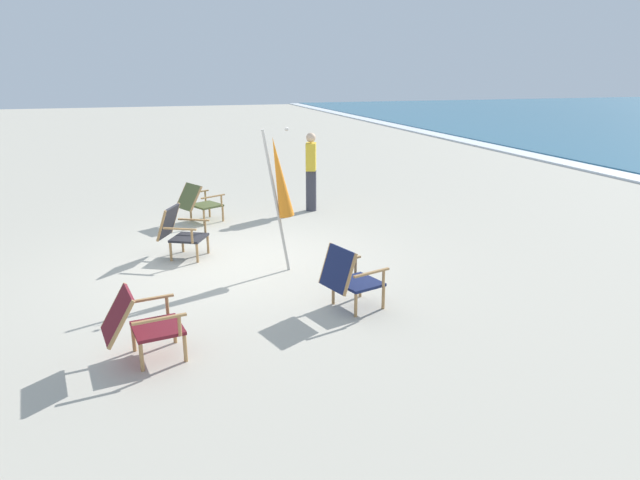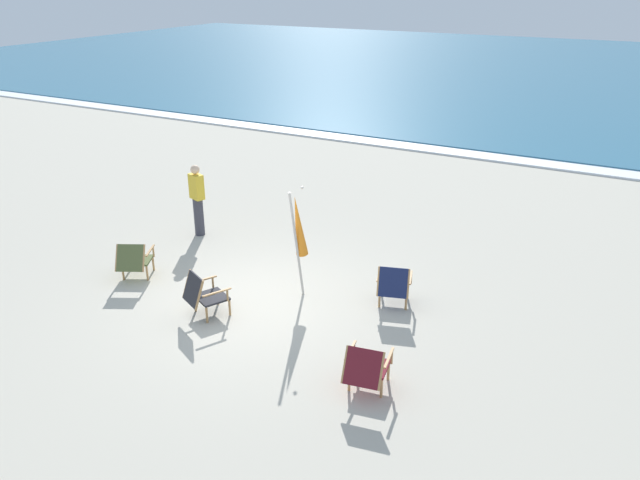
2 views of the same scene
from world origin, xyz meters
name	(u,v)px [view 2 (image 2 of 2)]	position (x,y,z in m)	size (l,w,h in m)	color
ground_plane	(259,302)	(0.00, 0.00, 0.00)	(80.00, 80.00, 0.00)	#B7AF9E
sea	(555,71)	(0.00, 31.87, 0.05)	(80.00, 40.00, 0.10)	#2D6684
surf_band	(452,151)	(0.00, 11.57, 0.03)	(80.00, 1.10, 0.06)	white
beach_chair_mid_center	(203,294)	(-0.56, -0.84, 0.43)	(0.82, 0.86, 0.82)	#28282D
beach_chair_front_left	(394,285)	(2.18, 1.00, 0.43)	(0.74, 0.81, 0.82)	#19234C
beach_chair_front_right	(134,259)	(-2.61, -0.34, 0.42)	(0.86, 0.95, 0.77)	#515B33
beach_chair_far_center	(366,367)	(2.77, -1.47, 0.42)	(0.69, 0.85, 0.78)	maroon
umbrella_furled_orange	(298,227)	(0.53, 0.54, 1.38)	(0.29, 0.46, 2.10)	#B7B2A8
person_near_chairs	(197,200)	(-2.92, 2.02, 0.84)	(0.39, 0.30, 1.63)	#383842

